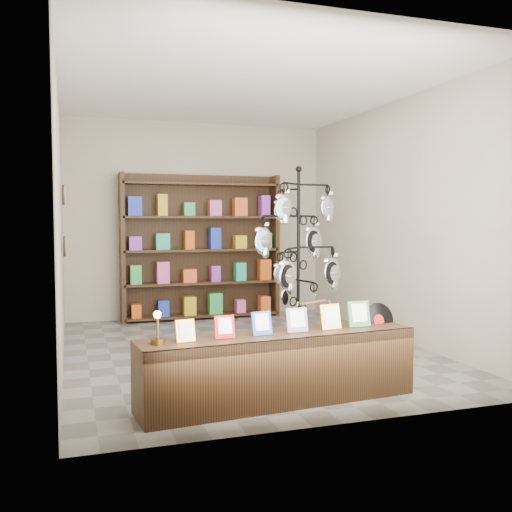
{
  "coord_description": "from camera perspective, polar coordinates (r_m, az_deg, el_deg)",
  "views": [
    {
      "loc": [
        -1.91,
        -6.23,
        1.51
      ],
      "look_at": [
        -0.2,
        -1.0,
        1.16
      ],
      "focal_mm": 40.0,
      "sensor_mm": 36.0,
      "label": 1
    }
  ],
  "objects": [
    {
      "name": "ground",
      "position": [
        6.69,
        -1.08,
        -9.41
      ],
      "size": [
        5.0,
        5.0,
        0.0
      ],
      "primitive_type": "plane",
      "color": "slate",
      "rests_on": "ground"
    },
    {
      "name": "wall_clocks",
      "position": [
        7.03,
        -18.67,
        3.37
      ],
      "size": [
        0.03,
        0.24,
        0.84
      ],
      "color": "black",
      "rests_on": "ground"
    },
    {
      "name": "display_tree",
      "position": [
        6.2,
        4.27,
        0.83
      ],
      "size": [
        1.13,
        1.13,
        2.09
      ],
      "rotation": [
        0.0,
        0.0,
        0.38
      ],
      "color": "black",
      "rests_on": "ground"
    },
    {
      "name": "front_shelf",
      "position": [
        4.79,
        2.36,
        -11.1
      ],
      "size": [
        2.38,
        0.69,
        0.83
      ],
      "rotation": [
        0.0,
        0.0,
        0.09
      ],
      "color": "black",
      "rests_on": "ground"
    },
    {
      "name": "room_envelope",
      "position": [
        6.52,
        -1.1,
        6.63
      ],
      "size": [
        5.0,
        5.0,
        5.0
      ],
      "color": "#B2A38F",
      "rests_on": "ground"
    },
    {
      "name": "back_shelving",
      "position": [
        8.75,
        -5.51,
        0.47
      ],
      "size": [
        2.42,
        0.36,
        2.2
      ],
      "color": "black",
      "rests_on": "ground"
    }
  ]
}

